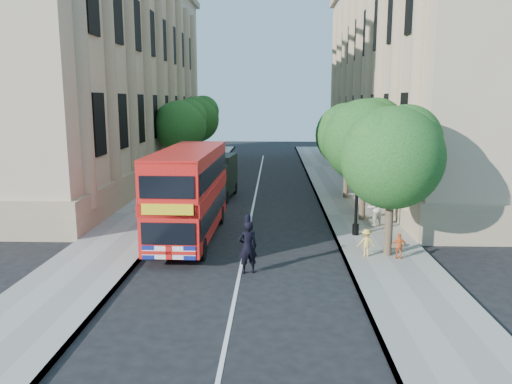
# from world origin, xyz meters

# --- Properties ---
(ground) EXTENTS (120.00, 120.00, 0.00)m
(ground) POSITION_xyz_m (0.00, 0.00, 0.00)
(ground) COLOR black
(ground) RESTS_ON ground
(pavement_right) EXTENTS (3.50, 80.00, 0.12)m
(pavement_right) POSITION_xyz_m (5.75, 10.00, 0.06)
(pavement_right) COLOR gray
(pavement_right) RESTS_ON ground
(pavement_left) EXTENTS (3.50, 80.00, 0.12)m
(pavement_left) POSITION_xyz_m (-5.75, 10.00, 0.06)
(pavement_left) COLOR gray
(pavement_left) RESTS_ON ground
(building_right) EXTENTS (12.00, 38.00, 18.00)m
(building_right) POSITION_xyz_m (13.80, 24.00, 9.00)
(building_right) COLOR tan
(building_right) RESTS_ON ground
(building_left) EXTENTS (12.00, 38.00, 18.00)m
(building_left) POSITION_xyz_m (-13.80, 24.00, 9.00)
(building_left) COLOR tan
(building_left) RESTS_ON ground
(tree_right_near) EXTENTS (4.00, 4.00, 6.08)m
(tree_right_near) POSITION_xyz_m (5.84, 3.03, 4.25)
(tree_right_near) COLOR #473828
(tree_right_near) RESTS_ON ground
(tree_right_mid) EXTENTS (4.20, 4.20, 6.37)m
(tree_right_mid) POSITION_xyz_m (5.84, 9.03, 4.45)
(tree_right_mid) COLOR #473828
(tree_right_mid) RESTS_ON ground
(tree_right_far) EXTENTS (4.00, 4.00, 6.15)m
(tree_right_far) POSITION_xyz_m (5.84, 15.03, 4.31)
(tree_right_far) COLOR #473828
(tree_right_far) RESTS_ON ground
(tree_left_far) EXTENTS (4.00, 4.00, 6.30)m
(tree_left_far) POSITION_xyz_m (-5.96, 22.03, 4.44)
(tree_left_far) COLOR #473828
(tree_left_far) RESTS_ON ground
(tree_left_back) EXTENTS (4.20, 4.20, 6.65)m
(tree_left_back) POSITION_xyz_m (-5.96, 30.03, 4.71)
(tree_left_back) COLOR #473828
(tree_left_back) RESTS_ON ground
(lamp_post) EXTENTS (0.32, 0.32, 5.16)m
(lamp_post) POSITION_xyz_m (5.00, 6.00, 2.51)
(lamp_post) COLOR black
(lamp_post) RESTS_ON pavement_right
(double_decker_bus) EXTENTS (2.47, 8.72, 4.01)m
(double_decker_bus) POSITION_xyz_m (-2.56, 5.48, 2.21)
(double_decker_bus) COLOR red
(double_decker_bus) RESTS_ON ground
(box_van) EXTENTS (2.36, 4.92, 2.73)m
(box_van) POSITION_xyz_m (-2.44, 15.03, 1.33)
(box_van) COLOR black
(box_van) RESTS_ON ground
(police_constable) EXTENTS (0.82, 0.66, 1.95)m
(police_constable) POSITION_xyz_m (0.29, 1.00, 0.98)
(police_constable) COLOR black
(police_constable) RESTS_ON ground
(woman_pedestrian) EXTENTS (1.14, 1.11, 1.85)m
(woman_pedestrian) POSITION_xyz_m (6.15, 7.71, 1.05)
(woman_pedestrian) COLOR beige
(woman_pedestrian) RESTS_ON pavement_right
(child_a) EXTENTS (0.62, 0.32, 1.02)m
(child_a) POSITION_xyz_m (6.12, 2.51, 0.63)
(child_a) COLOR orange
(child_a) RESTS_ON pavement_right
(child_b) EXTENTS (0.74, 0.45, 1.11)m
(child_b) POSITION_xyz_m (4.90, 2.80, 0.67)
(child_b) COLOR #E4B94D
(child_b) RESTS_ON pavement_right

